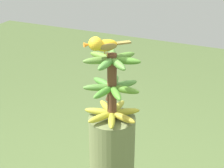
% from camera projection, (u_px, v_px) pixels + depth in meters
% --- Properties ---
extents(banana_bunch, '(0.28, 0.28, 0.34)m').
position_uv_depth(banana_bunch, '(112.00, 87.00, 1.71)').
color(banana_bunch, brown).
rests_on(banana_bunch, banana_tree).
extents(perched_bird, '(0.17, 0.17, 0.09)m').
position_uv_depth(perched_bird, '(102.00, 45.00, 1.60)').
color(perched_bird, '#C68933').
rests_on(perched_bird, banana_bunch).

